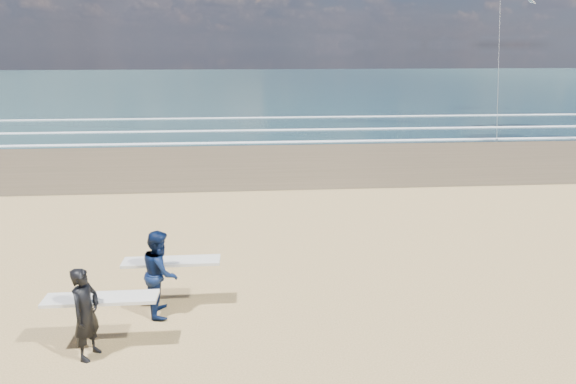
{
  "coord_description": "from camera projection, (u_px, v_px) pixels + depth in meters",
  "views": [
    {
      "loc": [
        1.82,
        -8.53,
        5.85
      ],
      "look_at": [
        2.99,
        6.0,
        1.66
      ],
      "focal_mm": 32.0,
      "sensor_mm": 36.0,
      "label": 1
    }
  ],
  "objects": [
    {
      "name": "foam_breakers",
      "position": [
        492.0,
        126.0,
        38.09
      ],
      "size": [
        220.0,
        11.7,
        0.05
      ],
      "color": "white",
      "rests_on": "ground"
    },
    {
      "name": "surfer_far",
      "position": [
        161.0,
        272.0,
        11.42
      ],
      "size": [
        2.2,
        1.12,
        1.96
      ],
      "color": "#0B193E",
      "rests_on": "ground"
    },
    {
      "name": "ocean",
      "position": [
        363.0,
        84.0,
        80.16
      ],
      "size": [
        220.0,
        100.0,
        0.02
      ],
      "primitive_type": "cube",
      "color": "#1B343C",
      "rests_on": "ground"
    },
    {
      "name": "surfer_near",
      "position": [
        88.0,
        312.0,
        9.8
      ],
      "size": [
        2.2,
        1.01,
        1.86
      ],
      "color": "black",
      "rests_on": "ground"
    },
    {
      "name": "kite_1",
      "position": [
        499.0,
        37.0,
        33.18
      ],
      "size": [
        5.4,
        4.69,
        11.77
      ],
      "color": "slate",
      "rests_on": "ground"
    },
    {
      "name": "wet_sand_strip",
      "position": [
        576.0,
        154.0,
        28.43
      ],
      "size": [
        220.0,
        12.0,
        0.01
      ],
      "primitive_type": "cube",
      "color": "brown",
      "rests_on": "ground"
    }
  ]
}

